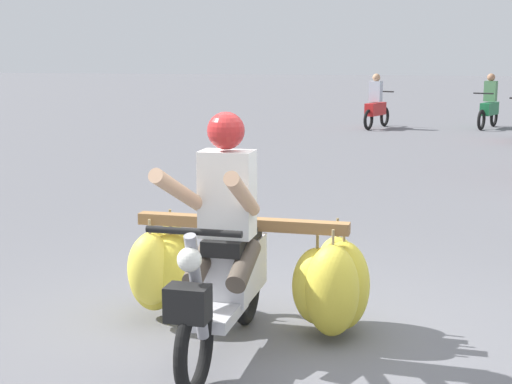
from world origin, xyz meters
TOP-DOWN VIEW (x-y plane):
  - ground_plane at (0.00, 0.00)m, footprint 120.00×120.00m
  - motorbike_main_loaded at (-0.46, 0.21)m, footprint 1.83×1.86m
  - motorbike_distant_ahead_right at (-0.34, 15.01)m, footprint 0.70×1.56m
  - motorbike_distant_far_ahead at (2.51, 15.68)m, footprint 0.75×1.54m

SIDE VIEW (x-z plane):
  - ground_plane at x=0.00m, z-range 0.00..0.00m
  - motorbike_main_loaded at x=-0.46m, z-range -0.32..1.26m
  - motorbike_distant_ahead_right at x=-0.34m, z-range -0.13..1.27m
  - motorbike_distant_far_ahead at x=2.51m, z-range -0.13..1.27m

